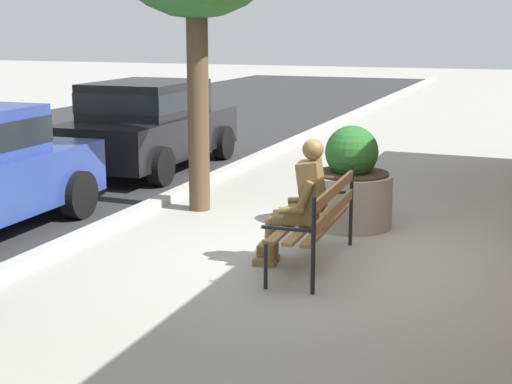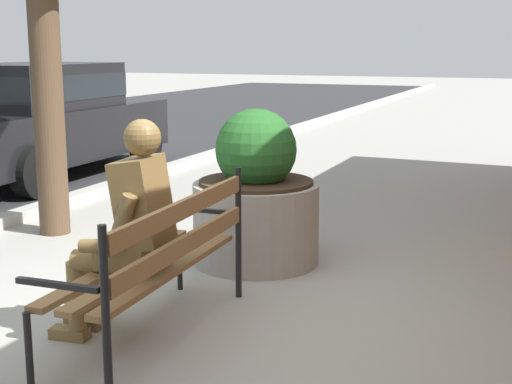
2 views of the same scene
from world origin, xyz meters
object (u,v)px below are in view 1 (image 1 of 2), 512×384
at_px(park_bench, 319,216).
at_px(concrete_planter, 351,186).
at_px(bronze_statue_seated, 298,204).
at_px(parked_car_black, 149,122).

distance_m(park_bench, concrete_planter, 1.74).
bearing_deg(bronze_statue_seated, parked_car_black, 42.99).
xyz_separation_m(park_bench, bronze_statue_seated, (-0.07, 0.21, 0.12)).
relative_size(bronze_statue_seated, parked_car_black, 0.33).
bearing_deg(park_bench, concrete_planter, 2.59).
distance_m(park_bench, parked_car_black, 6.20).
height_order(park_bench, bronze_statue_seated, bronze_statue_seated).
bearing_deg(park_bench, parked_car_black, 44.87).
bearing_deg(concrete_planter, bronze_statue_seated, 175.72).
xyz_separation_m(bronze_statue_seated, concrete_planter, (1.80, -0.14, -0.15)).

